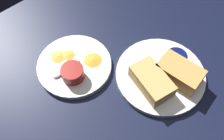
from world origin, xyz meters
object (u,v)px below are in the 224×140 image
Objects in this scene: plate_sandwich_main at (160,75)px; spoon_by_dark_ramekin at (167,74)px; plate_chips_companion at (74,65)px; ramekin_dark_sauce at (176,59)px; ramekin_light_gravy at (73,73)px; spoon_by_gravy_ramekin at (61,72)px; sandwich_half_near at (152,81)px; sandwich_half_far at (180,72)px.

spoon_by_dark_ramekin reaches higher than plate_sandwich_main.
plate_chips_companion is at bearing 40.10° from spoon_by_dark_ramekin.
ramekin_light_gravy is (17.14, 26.58, 0.05)cm from ramekin_dark_sauce.
spoon_by_gravy_ramekin is at bearing 54.07° from ramekin_dark_sauce.
sandwich_half_near and sandwich_half_far have the same top height.
plate_chips_companion is (20.49, 17.50, 0.00)cm from plate_sandwich_main.
ramekin_light_gravy is at bearing -150.59° from spoon_by_gravy_ramekin.
sandwich_half_far is at bearing -112.45° from sandwich_half_near.
sandwich_half_far is at bearing -140.57° from spoon_by_dark_ramekin.
sandwich_half_near is 0.61× the size of plate_chips_companion.
sandwich_half_far reaches higher than plate_chips_companion.
ramekin_dark_sauce is 0.28× the size of plate_chips_companion.
sandwich_half_far reaches higher than ramekin_light_gravy.
sandwich_half_near is 23.35cm from ramekin_light_gravy.
plate_chips_companion is at bearing -39.81° from ramekin_light_gravy.
ramekin_dark_sauce reaches higher than spoon_by_dark_ramekin.
spoon_by_dark_ramekin is at bearing -130.79° from ramekin_light_gravy.
spoon_by_dark_ramekin is (-1.39, 5.11, -1.72)cm from ramekin_dark_sauce.
spoon_by_gravy_ramekin is at bearing 88.99° from plate_chips_companion.
spoon_by_gravy_ramekin is (3.59, 2.02, -1.77)cm from ramekin_light_gravy.
sandwich_half_near reaches higher than ramekin_light_gravy.
sandwich_half_far is 2.20× the size of ramekin_dark_sauce.
plate_chips_companion is at bearing 40.03° from sandwich_half_far.
sandwich_half_far reaches higher than spoon_by_gravy_ramekin.
plate_sandwich_main is at bearing 88.55° from ramekin_dark_sauce.
plate_chips_companion is (20.64, 23.66, -2.88)cm from ramekin_dark_sauce.
sandwich_half_near is at bearing 67.55° from sandwich_half_far.
sandwich_half_near is 9.01cm from sandwich_half_far.
sandwich_half_near is at bearing -140.88° from spoon_by_gravy_ramekin.
sandwich_half_far is 4.98cm from ramekin_dark_sauce.
spoon_by_gravy_ramekin is (20.73, 28.61, -1.72)cm from ramekin_dark_sauce.
ramekin_dark_sauce is (3.97, -2.99, -0.32)cm from sandwich_half_far.
plate_sandwich_main is 2.77× the size of spoon_by_gravy_ramekin.
sandwich_half_far is 31.66cm from ramekin_light_gravy.
plate_sandwich_main is 26.72cm from ramekin_light_gravy.
ramekin_dark_sauce is at bearing -125.93° from spoon_by_gravy_ramekin.
plate_sandwich_main is at bearing -129.75° from ramekin_light_gravy.
sandwich_half_far reaches higher than spoon_by_dark_ramekin.
spoon_by_gravy_ramekin is (21.26, 17.29, -2.04)cm from sandwich_half_near.
plate_sandwich_main is 6.11cm from sandwich_half_near.
plate_chips_companion is at bearing 40.51° from plate_sandwich_main.
ramekin_dark_sauce is at bearing -74.83° from spoon_by_dark_ramekin.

